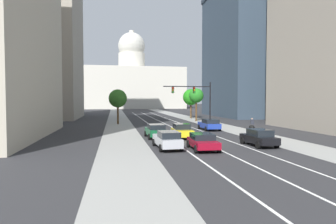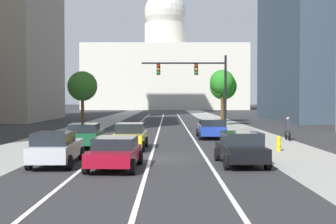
# 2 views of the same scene
# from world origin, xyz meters

# --- Properties ---
(ground_plane) EXTENTS (400.00, 400.00, 0.00)m
(ground_plane) POSITION_xyz_m (0.00, 40.00, 0.00)
(ground_plane) COLOR #2B2B2D
(sidewalk_left) EXTENTS (4.40, 130.00, 0.01)m
(sidewalk_left) POSITION_xyz_m (-7.82, 35.00, 0.01)
(sidewalk_left) COLOR gray
(sidewalk_left) RESTS_ON ground
(sidewalk_right) EXTENTS (4.40, 130.00, 0.01)m
(sidewalk_right) POSITION_xyz_m (7.82, 35.00, 0.01)
(sidewalk_right) COLOR gray
(sidewalk_right) RESTS_ON ground
(lane_stripe_left) EXTENTS (0.16, 90.00, 0.01)m
(lane_stripe_left) POSITION_xyz_m (-2.81, 25.00, 0.01)
(lane_stripe_left) COLOR white
(lane_stripe_left) RESTS_ON ground
(lane_stripe_center) EXTENTS (0.16, 90.00, 0.01)m
(lane_stripe_center) POSITION_xyz_m (0.00, 25.00, 0.01)
(lane_stripe_center) COLOR white
(lane_stripe_center) RESTS_ON ground
(lane_stripe_right) EXTENTS (0.16, 90.00, 0.01)m
(lane_stripe_right) POSITION_xyz_m (2.81, 25.00, 0.01)
(lane_stripe_right) COLOR white
(lane_stripe_right) RESTS_ON ground
(office_tower_far_right) EXTENTS (15.66, 25.76, 32.48)m
(office_tower_far_right) POSITION_xyz_m (23.93, 42.55, 16.28)
(office_tower_far_right) COLOR #334251
(office_tower_far_right) RESTS_ON ground
(capitol_building) EXTENTS (48.08, 29.40, 37.70)m
(capitol_building) POSITION_xyz_m (0.00, 118.26, 11.57)
(capitol_building) COLOR beige
(capitol_building) RESTS_ON ground
(car_silver) EXTENTS (2.05, 4.82, 1.55)m
(car_silver) POSITION_xyz_m (-4.21, -2.24, 0.80)
(car_silver) COLOR #B2B5BA
(car_silver) RESTS_ON ground
(car_green) EXTENTS (2.11, 4.32, 1.53)m
(car_green) POSITION_xyz_m (-4.21, 4.96, 0.80)
(car_green) COLOR #14512D
(car_green) RESTS_ON ground
(car_black) EXTENTS (2.09, 4.26, 1.53)m
(car_black) POSITION_xyz_m (4.22, -2.25, 0.79)
(car_black) COLOR black
(car_black) RESTS_ON ground
(car_crimson) EXTENTS (2.25, 4.29, 1.36)m
(car_crimson) POSITION_xyz_m (-1.40, -3.29, 0.73)
(car_crimson) COLOR maroon
(car_crimson) RESTS_ON ground
(car_blue) EXTENTS (2.15, 4.79, 1.51)m
(car_blue) POSITION_xyz_m (4.22, 11.84, 0.80)
(car_blue) COLOR #1E389E
(car_blue) RESTS_ON ground
(car_yellow) EXTENTS (2.03, 4.14, 1.57)m
(car_yellow) POSITION_xyz_m (-1.41, 4.35, 0.80)
(car_yellow) COLOR yellow
(car_yellow) RESTS_ON ground
(traffic_signal_mast) EXTENTS (7.44, 0.39, 6.86)m
(traffic_signal_mast) POSITION_xyz_m (3.64, 16.64, 4.81)
(traffic_signal_mast) COLOR black
(traffic_signal_mast) RESTS_ON ground
(fire_hydrant) EXTENTS (0.26, 0.35, 0.91)m
(fire_hydrant) POSITION_xyz_m (7.29, 3.20, 0.46)
(fire_hydrant) COLOR yellow
(fire_hydrant) RESTS_ON ground
(cyclist) EXTENTS (0.37, 1.70, 1.72)m
(cyclist) POSITION_xyz_m (9.65, 10.07, 0.85)
(cyclist) COLOR black
(cyclist) RESTS_ON ground
(street_tree_mid_right) EXTENTS (2.81, 2.81, 6.37)m
(street_tree_mid_right) POSITION_xyz_m (7.04, 28.32, 4.91)
(street_tree_mid_right) COLOR #51381E
(street_tree_mid_right) RESTS_ON ground
(street_tree_near_left) EXTENTS (3.10, 3.10, 5.94)m
(street_tree_near_left) POSITION_xyz_m (-8.02, 24.05, 4.36)
(street_tree_near_left) COLOR #51381E
(street_tree_near_left) RESTS_ON ground
(street_tree_far_right) EXTENTS (3.57, 3.57, 6.53)m
(street_tree_far_right) POSITION_xyz_m (8.20, 36.71, 4.72)
(street_tree_far_right) COLOR #51381E
(street_tree_far_right) RESTS_ON ground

